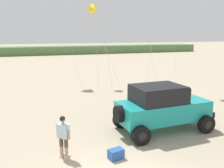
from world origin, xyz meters
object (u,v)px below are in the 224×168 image
(kite_pink_ribbon, at_px, (94,9))
(cooler_box, at_px, (116,154))
(jeep, at_px, (162,107))
(person_watching, at_px, (63,135))

(kite_pink_ribbon, bearing_deg, cooler_box, -101.54)
(jeep, distance_m, person_watching, 5.00)
(person_watching, bearing_deg, jeep, 13.26)
(jeep, xyz_separation_m, person_watching, (-4.86, -1.14, -0.26))
(kite_pink_ribbon, bearing_deg, person_watching, -110.02)
(cooler_box, bearing_deg, jeep, 19.80)
(person_watching, xyz_separation_m, cooler_box, (1.84, -0.72, -0.75))
(jeep, bearing_deg, kite_pink_ribbon, 91.79)
(jeep, distance_m, cooler_box, 3.69)
(cooler_box, bearing_deg, kite_pink_ribbon, 66.60)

